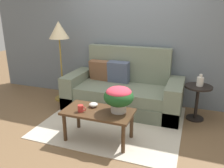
{
  "coord_description": "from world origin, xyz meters",
  "views": [
    {
      "loc": [
        1.18,
        -3.14,
        1.85
      ],
      "look_at": [
        -0.02,
        0.16,
        0.68
      ],
      "focal_mm": 36.91,
      "sensor_mm": 36.0,
      "label": 1
    }
  ],
  "objects_px": {
    "coffee_table": "(98,115)",
    "floor_lamp": "(59,36)",
    "potted_plant": "(119,97)",
    "snack_bowl": "(93,105)",
    "table_vase": "(200,81)",
    "coffee_mug": "(81,108)",
    "couch": "(123,91)",
    "side_table": "(197,96)"
  },
  "relations": [
    {
      "from": "coffee_table",
      "to": "floor_lamp",
      "type": "height_order",
      "value": "floor_lamp"
    },
    {
      "from": "potted_plant",
      "to": "snack_bowl",
      "type": "bearing_deg",
      "value": 176.05
    },
    {
      "from": "coffee_table",
      "to": "floor_lamp",
      "type": "bearing_deg",
      "value": 137.82
    },
    {
      "from": "snack_bowl",
      "to": "table_vase",
      "type": "xyz_separation_m",
      "value": [
        1.45,
        1.09,
        0.19
      ]
    },
    {
      "from": "potted_plant",
      "to": "coffee_mug",
      "type": "bearing_deg",
      "value": -160.0
    },
    {
      "from": "coffee_mug",
      "to": "snack_bowl",
      "type": "height_order",
      "value": "coffee_mug"
    },
    {
      "from": "floor_lamp",
      "to": "potted_plant",
      "type": "bearing_deg",
      "value": -35.16
    },
    {
      "from": "coffee_table",
      "to": "coffee_mug",
      "type": "height_order",
      "value": "coffee_mug"
    },
    {
      "from": "couch",
      "to": "coffee_table",
      "type": "relative_size",
      "value": 2.18
    },
    {
      "from": "coffee_table",
      "to": "potted_plant",
      "type": "relative_size",
      "value": 2.38
    },
    {
      "from": "coffee_table",
      "to": "table_vase",
      "type": "distance_m",
      "value": 1.81
    },
    {
      "from": "couch",
      "to": "snack_bowl",
      "type": "relative_size",
      "value": 16.59
    },
    {
      "from": "potted_plant",
      "to": "coffee_table",
      "type": "bearing_deg",
      "value": -165.68
    },
    {
      "from": "couch",
      "to": "table_vase",
      "type": "distance_m",
      "value": 1.39
    },
    {
      "from": "coffee_table",
      "to": "table_vase",
      "type": "height_order",
      "value": "table_vase"
    },
    {
      "from": "side_table",
      "to": "table_vase",
      "type": "height_order",
      "value": "table_vase"
    },
    {
      "from": "couch",
      "to": "side_table",
      "type": "height_order",
      "value": "couch"
    },
    {
      "from": "floor_lamp",
      "to": "table_vase",
      "type": "bearing_deg",
      "value": -0.47
    },
    {
      "from": "potted_plant",
      "to": "table_vase",
      "type": "bearing_deg",
      "value": 46.66
    },
    {
      "from": "side_table",
      "to": "snack_bowl",
      "type": "height_order",
      "value": "side_table"
    },
    {
      "from": "snack_bowl",
      "to": "side_table",
      "type": "bearing_deg",
      "value": 36.93
    },
    {
      "from": "coffee_mug",
      "to": "couch",
      "type": "bearing_deg",
      "value": 81.19
    },
    {
      "from": "table_vase",
      "to": "side_table",
      "type": "bearing_deg",
      "value": -152.65
    },
    {
      "from": "snack_bowl",
      "to": "potted_plant",
      "type": "bearing_deg",
      "value": -3.95
    },
    {
      "from": "couch",
      "to": "side_table",
      "type": "distance_m",
      "value": 1.34
    },
    {
      "from": "couch",
      "to": "coffee_table",
      "type": "xyz_separation_m",
      "value": [
        0.01,
        -1.22,
        0.06
      ]
    },
    {
      "from": "potted_plant",
      "to": "coffee_mug",
      "type": "distance_m",
      "value": 0.56
    },
    {
      "from": "coffee_mug",
      "to": "side_table",
      "type": "bearing_deg",
      "value": 40.01
    },
    {
      "from": "side_table",
      "to": "couch",
      "type": "bearing_deg",
      "value": 178.55
    },
    {
      "from": "floor_lamp",
      "to": "coffee_mug",
      "type": "height_order",
      "value": "floor_lamp"
    },
    {
      "from": "side_table",
      "to": "snack_bowl",
      "type": "distance_m",
      "value": 1.81
    },
    {
      "from": "potted_plant",
      "to": "couch",
      "type": "bearing_deg",
      "value": 104.32
    },
    {
      "from": "side_table",
      "to": "coffee_mug",
      "type": "relative_size",
      "value": 4.83
    },
    {
      "from": "couch",
      "to": "side_table",
      "type": "xyz_separation_m",
      "value": [
        1.33,
        -0.03,
        0.09
      ]
    },
    {
      "from": "table_vase",
      "to": "coffee_mug",
      "type": "bearing_deg",
      "value": -140.08
    },
    {
      "from": "couch",
      "to": "potted_plant",
      "type": "bearing_deg",
      "value": -75.68
    },
    {
      "from": "potted_plant",
      "to": "snack_bowl",
      "type": "height_order",
      "value": "potted_plant"
    },
    {
      "from": "couch",
      "to": "potted_plant",
      "type": "distance_m",
      "value": 1.23
    },
    {
      "from": "potted_plant",
      "to": "snack_bowl",
      "type": "xyz_separation_m",
      "value": [
        -0.4,
        0.03,
        -0.19
      ]
    },
    {
      "from": "potted_plant",
      "to": "table_vase",
      "type": "distance_m",
      "value": 1.54
    },
    {
      "from": "floor_lamp",
      "to": "table_vase",
      "type": "xyz_separation_m",
      "value": [
        2.67,
        -0.02,
        -0.64
      ]
    },
    {
      "from": "side_table",
      "to": "coffee_table",
      "type": "bearing_deg",
      "value": -138.2
    }
  ]
}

